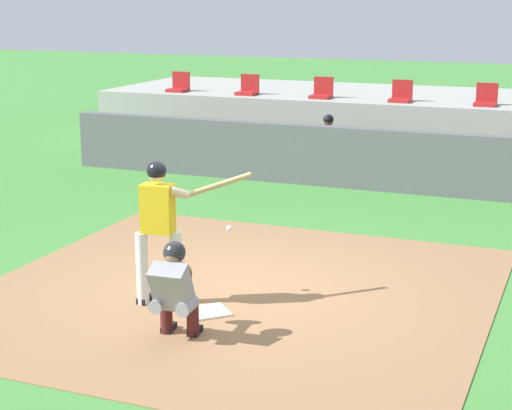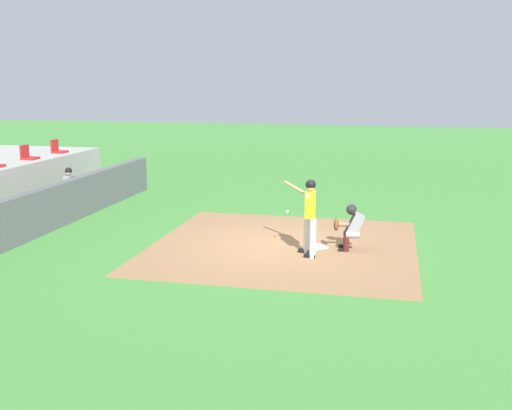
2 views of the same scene
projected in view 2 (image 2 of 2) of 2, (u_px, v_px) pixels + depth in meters
The scene contains 10 objects.
ground_plane at pixel (284, 246), 14.89m from camera, with size 80.00×80.00×0.00m, color #428438.
dirt_infield at pixel (284, 246), 14.89m from camera, with size 6.40×6.40×0.01m, color #936B47.
home_plate at pixel (316, 247), 14.71m from camera, with size 0.44×0.44×0.02m, color white.
batter_at_plate at pixel (309, 212), 13.88m from camera, with size 1.19×0.95×1.80m.
catcher_crouched at pixel (350, 226), 14.39m from camera, with size 0.51×1.91×1.13m.
dugout_wall at pixel (46, 210), 16.18m from camera, with size 13.00×0.30×1.20m, color #59595E.
dugout_bench at pixel (14, 221), 16.47m from camera, with size 11.80×0.44×0.45m, color olive.
dugout_player_1 at pixel (73, 187), 19.16m from camera, with size 0.49×0.70×1.30m.
stadium_seat_5 at pixel (28, 155), 20.16m from camera, with size 0.46×0.46×0.48m.
stadium_seat_6 at pixel (58, 149), 21.93m from camera, with size 0.46×0.46×0.48m.
Camera 2 is at (-14.16, -2.53, 4.04)m, focal length 42.32 mm.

